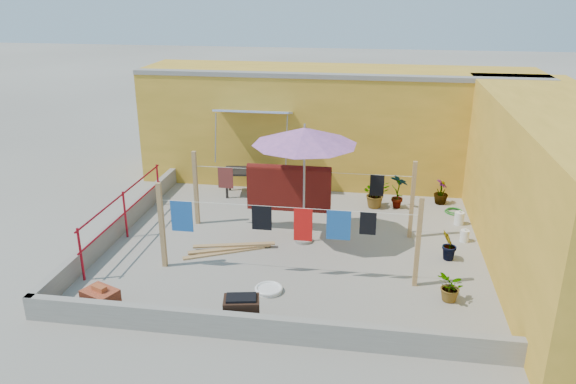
{
  "coord_description": "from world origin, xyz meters",
  "views": [
    {
      "loc": [
        1.58,
        -11.11,
        5.43
      ],
      "look_at": [
        -0.22,
        0.3,
        1.12
      ],
      "focal_mm": 35.0,
      "sensor_mm": 36.0,
      "label": 1
    }
  ],
  "objects_px": {
    "white_basin": "(269,289)",
    "green_hose": "(454,211)",
    "plant_back_a": "(376,193)",
    "water_jug_b": "(465,236)",
    "patio_umbrella": "(305,137)",
    "water_jug_a": "(459,218)",
    "brick_stack": "(101,301)",
    "outdoor_table": "(252,172)",
    "brazier": "(242,311)"
  },
  "relations": [
    {
      "from": "plant_back_a",
      "to": "white_basin",
      "type": "bearing_deg",
      "value": -112.68
    },
    {
      "from": "brick_stack",
      "to": "water_jug_b",
      "type": "relative_size",
      "value": 2.27
    },
    {
      "from": "brick_stack",
      "to": "water_jug_a",
      "type": "relative_size",
      "value": 2.01
    },
    {
      "from": "brazier",
      "to": "water_jug_b",
      "type": "relative_size",
      "value": 2.13
    },
    {
      "from": "white_basin",
      "to": "plant_back_a",
      "type": "distance_m",
      "value": 4.99
    },
    {
      "from": "water_jug_b",
      "to": "water_jug_a",
      "type": "bearing_deg",
      "value": 90.0
    },
    {
      "from": "plant_back_a",
      "to": "brick_stack",
      "type": "bearing_deg",
      "value": -129.34
    },
    {
      "from": "water_jug_b",
      "to": "brazier",
      "type": "bearing_deg",
      "value": -136.45
    },
    {
      "from": "brick_stack",
      "to": "water_jug_a",
      "type": "bearing_deg",
      "value": 36.34
    },
    {
      "from": "brick_stack",
      "to": "brazier",
      "type": "bearing_deg",
      "value": 0.0
    },
    {
      "from": "brazier",
      "to": "green_hose",
      "type": "xyz_separation_m",
      "value": [
        4.14,
        5.66,
        -0.23
      ]
    },
    {
      "from": "water_jug_a",
      "to": "green_hose",
      "type": "relative_size",
      "value": 0.76
    },
    {
      "from": "patio_umbrella",
      "to": "brick_stack",
      "type": "distance_m",
      "value": 5.11
    },
    {
      "from": "outdoor_table",
      "to": "water_jug_b",
      "type": "xyz_separation_m",
      "value": [
        5.33,
        -2.18,
        -0.49
      ]
    },
    {
      "from": "brick_stack",
      "to": "plant_back_a",
      "type": "height_order",
      "value": "plant_back_a"
    },
    {
      "from": "brick_stack",
      "to": "water_jug_b",
      "type": "bearing_deg",
      "value": 30.6
    },
    {
      "from": "brazier",
      "to": "plant_back_a",
      "type": "distance_m",
      "value": 6.13
    },
    {
      "from": "white_basin",
      "to": "outdoor_table",
      "type": "bearing_deg",
      "value": 105.77
    },
    {
      "from": "brick_stack",
      "to": "brazier",
      "type": "relative_size",
      "value": 1.07
    },
    {
      "from": "green_hose",
      "to": "brazier",
      "type": "bearing_deg",
      "value": -126.17
    },
    {
      "from": "water_jug_a",
      "to": "plant_back_a",
      "type": "height_order",
      "value": "plant_back_a"
    },
    {
      "from": "green_hose",
      "to": "water_jug_b",
      "type": "bearing_deg",
      "value": -89.36
    },
    {
      "from": "brazier",
      "to": "green_hose",
      "type": "bearing_deg",
      "value": 53.83
    },
    {
      "from": "patio_umbrella",
      "to": "green_hose",
      "type": "xyz_separation_m",
      "value": [
        3.53,
        2.27,
        -2.39
      ]
    },
    {
      "from": "water_jug_a",
      "to": "white_basin",
      "type": "bearing_deg",
      "value": -135.93
    },
    {
      "from": "patio_umbrella",
      "to": "plant_back_a",
      "type": "bearing_deg",
      "value": 56.3
    },
    {
      "from": "patio_umbrella",
      "to": "water_jug_b",
      "type": "xyz_separation_m",
      "value": [
        3.55,
        0.56,
        -2.28
      ]
    },
    {
      "from": "outdoor_table",
      "to": "brazier",
      "type": "bearing_deg",
      "value": -79.22
    },
    {
      "from": "patio_umbrella",
      "to": "outdoor_table",
      "type": "height_order",
      "value": "patio_umbrella"
    },
    {
      "from": "brazier",
      "to": "water_jug_a",
      "type": "bearing_deg",
      "value": 49.78
    },
    {
      "from": "outdoor_table",
      "to": "green_hose",
      "type": "relative_size",
      "value": 3.41
    },
    {
      "from": "brick_stack",
      "to": "white_basin",
      "type": "height_order",
      "value": "brick_stack"
    },
    {
      "from": "patio_umbrella",
      "to": "green_hose",
      "type": "relative_size",
      "value": 5.82
    },
    {
      "from": "patio_umbrella",
      "to": "plant_back_a",
      "type": "height_order",
      "value": "patio_umbrella"
    },
    {
      "from": "green_hose",
      "to": "plant_back_a",
      "type": "bearing_deg",
      "value": 178.11
    },
    {
      "from": "water_jug_b",
      "to": "patio_umbrella",
      "type": "bearing_deg",
      "value": -170.97
    },
    {
      "from": "patio_umbrella",
      "to": "water_jug_a",
      "type": "relative_size",
      "value": 7.66
    },
    {
      "from": "white_basin",
      "to": "green_hose",
      "type": "distance_m",
      "value": 5.98
    },
    {
      "from": "outdoor_table",
      "to": "green_hose",
      "type": "xyz_separation_m",
      "value": [
        5.31,
        -0.47,
        -0.6
      ]
    },
    {
      "from": "green_hose",
      "to": "plant_back_a",
      "type": "xyz_separation_m",
      "value": [
        -1.97,
        0.07,
        0.34
      ]
    },
    {
      "from": "outdoor_table",
      "to": "brazier",
      "type": "height_order",
      "value": "outdoor_table"
    },
    {
      "from": "water_jug_a",
      "to": "plant_back_a",
      "type": "bearing_deg",
      "value": 157.9
    },
    {
      "from": "outdoor_table",
      "to": "brazier",
      "type": "relative_size",
      "value": 2.39
    },
    {
      "from": "white_basin",
      "to": "green_hose",
      "type": "bearing_deg",
      "value": 49.33
    },
    {
      "from": "plant_back_a",
      "to": "water_jug_b",
      "type": "bearing_deg",
      "value": -41.68
    },
    {
      "from": "green_hose",
      "to": "white_basin",
      "type": "bearing_deg",
      "value": -130.67
    },
    {
      "from": "brazier",
      "to": "plant_back_a",
      "type": "height_order",
      "value": "plant_back_a"
    },
    {
      "from": "brick_stack",
      "to": "patio_umbrella",
      "type": "bearing_deg",
      "value": 47.24
    },
    {
      "from": "brazier",
      "to": "white_basin",
      "type": "distance_m",
      "value": 1.18
    },
    {
      "from": "outdoor_table",
      "to": "green_hose",
      "type": "bearing_deg",
      "value": -5.09
    }
  ]
}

